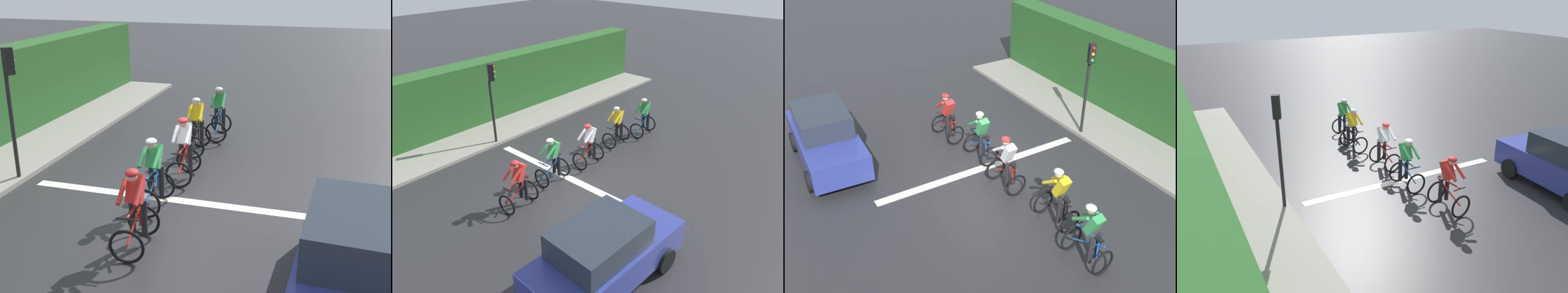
% 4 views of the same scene
% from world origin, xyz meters
% --- Properties ---
extents(ground_plane, '(80.00, 80.00, 0.00)m').
position_xyz_m(ground_plane, '(0.00, 0.00, 0.00)').
color(ground_plane, '#28282B').
extents(sidewalk_kerb, '(2.80, 18.64, 0.12)m').
position_xyz_m(sidewalk_kerb, '(-5.29, 2.00, 0.06)').
color(sidewalk_kerb, gray).
rests_on(sidewalk_kerb, ground).
extents(stone_wall_low, '(0.44, 18.64, 0.46)m').
position_xyz_m(stone_wall_low, '(-6.19, 2.00, 0.23)').
color(stone_wall_low, gray).
rests_on(stone_wall_low, ground).
extents(hedge_wall, '(1.10, 18.64, 2.80)m').
position_xyz_m(hedge_wall, '(-6.49, 2.00, 1.40)').
color(hedge_wall, '#265623').
rests_on(hedge_wall, ground).
extents(road_marking_stop_line, '(7.00, 0.30, 0.01)m').
position_xyz_m(road_marking_stop_line, '(0.00, -0.08, 0.00)').
color(road_marking_stop_line, silver).
rests_on(road_marking_stop_line, ground).
extents(cyclist_lead, '(0.75, 1.12, 1.66)m').
position_xyz_m(cyclist_lead, '(-0.04, 4.66, 0.80)').
color(cyclist_lead, black).
rests_on(cyclist_lead, ground).
extents(cyclist_second, '(0.76, 1.13, 1.66)m').
position_xyz_m(cyclist_second, '(-0.33, 3.15, 0.80)').
color(cyclist_second, black).
rests_on(cyclist_second, ground).
extents(cyclist_mid, '(0.73, 1.11, 1.66)m').
position_xyz_m(cyclist_mid, '(-0.08, 1.14, 0.80)').
color(cyclist_mid, black).
rests_on(cyclist_mid, ground).
extents(cyclist_fourth, '(0.70, 1.09, 1.66)m').
position_xyz_m(cyclist_fourth, '(-0.25, -0.55, 0.80)').
color(cyclist_fourth, black).
rests_on(cyclist_fourth, ground).
extents(cyclist_trailing, '(0.76, 1.13, 1.66)m').
position_xyz_m(cyclist_trailing, '(0.04, -2.27, 0.80)').
color(cyclist_trailing, black).
rests_on(cyclist_trailing, ground).
extents(car_navy, '(2.04, 4.18, 1.76)m').
position_xyz_m(car_navy, '(3.96, -2.96, 0.87)').
color(car_navy, navy).
rests_on(car_navy, ground).
extents(traffic_light_near_crossing, '(0.26, 0.30, 3.34)m').
position_xyz_m(traffic_light_near_crossing, '(-4.04, -0.07, 2.22)').
color(traffic_light_near_crossing, black).
rests_on(traffic_light_near_crossing, ground).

